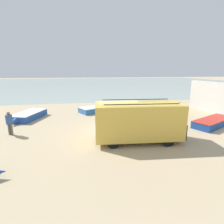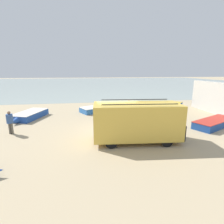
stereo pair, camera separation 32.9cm
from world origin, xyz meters
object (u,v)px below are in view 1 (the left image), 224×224
parked_van (138,121)px  fishing_rowboat_2 (214,122)px  fishing_rowboat_1 (98,109)px  fisherman_0 (128,108)px  fishing_rowboat_0 (28,116)px  fisherman_1 (9,121)px  fishing_rowboat_4 (169,106)px

parked_van → fishing_rowboat_2: bearing=20.7°
fishing_rowboat_1 → fisherman_0: 4.49m
fishing_rowboat_0 → fisherman_1: 4.16m
fishing_rowboat_2 → fisherman_0: 7.00m
fishing_rowboat_4 → fisherman_1: fisherman_1 is taller
fishing_rowboat_4 → fisherman_0: bearing=170.6°
fishing_rowboat_2 → fishing_rowboat_4: (-0.30, 6.87, -0.03)m
fishing_rowboat_1 → fisherman_1: (-6.58, -5.98, 0.68)m
fishing_rowboat_2 → fishing_rowboat_4: bearing=66.8°
parked_van → fishing_rowboat_4: bearing=57.7°
fishing_rowboat_2 → fisherman_1: bearing=152.0°
fishing_rowboat_0 → fishing_rowboat_2: size_ratio=0.88×
fishing_rowboat_4 → fisherman_0: 7.34m
parked_van → fisherman_1: size_ratio=3.36×
fishing_rowboat_2 → fisherman_0: bearing=130.4°
fishing_rowboat_2 → parked_van: bearing=169.9°
fishing_rowboat_1 → fishing_rowboat_2: (8.67, -6.59, 0.00)m
parked_van → fisherman_1: (-8.22, 2.58, -0.34)m
parked_van → fishing_rowboat_4: 11.17m
fishing_rowboat_1 → parked_van: bearing=-106.8°
fishing_rowboat_2 → fishing_rowboat_1: bearing=117.1°
fishing_rowboat_0 → fishing_rowboat_2: (15.22, -4.71, -0.01)m
parked_van → fishing_rowboat_0: bearing=145.7°
fishing_rowboat_0 → fishing_rowboat_2: bearing=91.5°
fishing_rowboat_4 → fisherman_1: 16.23m
parked_van → fishing_rowboat_4: (6.74, 8.85, -1.05)m
fishing_rowboat_1 → fisherman_1: fisherman_1 is taller
fishing_rowboat_2 → fisherman_0: fisherman_0 is taller
fisherman_0 → fisherman_1: (-8.89, -2.21, -0.10)m
fisherman_0 → fisherman_1: 9.16m
fishing_rowboat_0 → fisherman_0: fisherman_0 is taller
fishing_rowboat_1 → fishing_rowboat_4: size_ratio=0.96×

